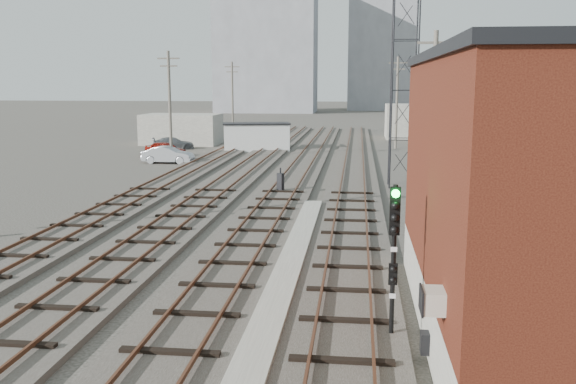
% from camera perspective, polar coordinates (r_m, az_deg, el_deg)
% --- Properties ---
extents(ground, '(320.00, 320.00, 0.00)m').
position_cam_1_polar(ground, '(63.91, 4.07, 4.33)').
color(ground, '#282621').
rests_on(ground, ground).
extents(track_right, '(3.20, 90.00, 0.39)m').
position_cam_1_polar(track_right, '(42.99, 6.15, 1.62)').
color(track_right, '#332D28').
rests_on(track_right, ground).
extents(track_mid_right, '(3.20, 90.00, 0.39)m').
position_cam_1_polar(track_mid_right, '(43.20, 0.83, 1.72)').
color(track_mid_right, '#332D28').
rests_on(track_mid_right, ground).
extents(track_mid_left, '(3.20, 90.00, 0.39)m').
position_cam_1_polar(track_mid_left, '(43.78, -4.39, 1.81)').
color(track_mid_left, '#332D28').
rests_on(track_mid_left, ground).
extents(track_left, '(3.20, 90.00, 0.39)m').
position_cam_1_polar(track_left, '(44.71, -9.43, 1.87)').
color(track_left, '#332D28').
rests_on(track_left, ground).
extents(platform_curb, '(0.90, 28.00, 0.26)m').
position_cam_1_polar(platform_curb, '(18.75, -0.77, -9.45)').
color(platform_curb, gray).
rests_on(platform_curb, ground).
extents(brick_building, '(6.54, 12.20, 7.22)m').
position_cam_1_polar(brick_building, '(16.46, 23.16, -0.43)').
color(brick_building, gray).
rests_on(brick_building, ground).
extents(lattice_tower, '(1.60, 1.60, 15.00)m').
position_cam_1_polar(lattice_tower, '(38.64, 10.85, 11.56)').
color(lattice_tower, black).
rests_on(lattice_tower, ground).
extents(utility_pole_left_b, '(1.80, 0.24, 9.00)m').
position_cam_1_polar(utility_pole_left_b, '(50.90, -11.00, 8.11)').
color(utility_pole_left_b, '#595147').
rests_on(utility_pole_left_b, ground).
extents(utility_pole_left_c, '(1.80, 0.24, 9.00)m').
position_cam_1_polar(utility_pole_left_c, '(75.11, -5.22, 8.84)').
color(utility_pole_left_c, '#595147').
rests_on(utility_pole_left_c, ground).
extents(utility_pole_right_a, '(1.80, 0.24, 9.00)m').
position_cam_1_polar(utility_pole_right_a, '(31.78, 13.40, 6.93)').
color(utility_pole_right_a, '#595147').
rests_on(utility_pole_right_a, ground).
extents(utility_pole_right_b, '(1.80, 0.24, 9.00)m').
position_cam_1_polar(utility_pole_right_b, '(61.66, 10.15, 8.46)').
color(utility_pole_right_b, '#595147').
rests_on(utility_pole_right_b, ground).
extents(apartment_left, '(22.00, 14.00, 30.00)m').
position_cam_1_polar(apartment_left, '(140.34, -2.00, 13.62)').
color(apartment_left, gray).
rests_on(apartment_left, ground).
extents(apartment_right, '(16.00, 12.00, 26.00)m').
position_cam_1_polar(apartment_right, '(153.75, 8.73, 12.45)').
color(apartment_right, gray).
rests_on(apartment_right, ground).
extents(shed_left, '(8.00, 5.00, 3.20)m').
position_cam_1_polar(shed_left, '(66.41, -9.91, 5.81)').
color(shed_left, gray).
rests_on(shed_left, ground).
extents(shed_right, '(6.00, 6.00, 4.00)m').
position_cam_1_polar(shed_right, '(73.92, 11.47, 6.49)').
color(shed_right, gray).
rests_on(shed_right, ground).
extents(signal_mast, '(0.40, 0.41, 4.00)m').
position_cam_1_polar(signal_mast, '(15.29, 9.86, -5.46)').
color(signal_mast, gray).
rests_on(signal_mast, ground).
extents(switch_stand, '(0.43, 0.43, 1.43)m').
position_cam_1_polar(switch_stand, '(35.90, -0.71, 0.92)').
color(switch_stand, black).
rests_on(switch_stand, ground).
extents(site_trailer, '(6.85, 4.10, 2.69)m').
position_cam_1_polar(site_trailer, '(58.95, -2.98, 5.18)').
color(site_trailer, silver).
rests_on(site_trailer, ground).
extents(car_red, '(4.28, 3.14, 1.35)m').
position_cam_1_polar(car_red, '(55.09, -11.39, 3.94)').
color(car_red, maroon).
rests_on(car_red, ground).
extents(car_silver, '(4.17, 1.49, 1.37)m').
position_cam_1_polar(car_silver, '(50.61, -11.17, 3.43)').
color(car_silver, '#A6A9AE').
rests_on(car_silver, ground).
extents(car_grey, '(4.39, 3.06, 1.18)m').
position_cam_1_polar(car_grey, '(61.51, -10.70, 4.51)').
color(car_grey, slate).
rests_on(car_grey, ground).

